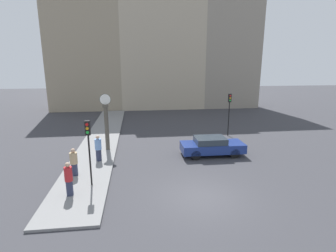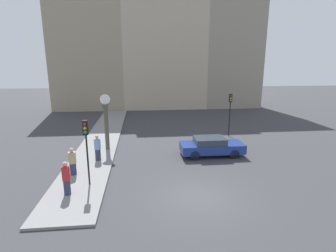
% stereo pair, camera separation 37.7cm
% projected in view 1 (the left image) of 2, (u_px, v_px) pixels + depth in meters
% --- Properties ---
extents(ground_plane, '(120.00, 120.00, 0.00)m').
position_uv_depth(ground_plane, '(201.00, 197.00, 13.20)').
color(ground_plane, '#38383D').
extents(sidewalk_corner, '(2.96, 26.39, 0.13)m').
position_uv_depth(sidewalk_corner, '(102.00, 138.00, 23.25)').
color(sidewalk_corner, gray).
rests_on(sidewalk_corner, ground_plane).
extents(building_row, '(29.69, 5.00, 17.64)m').
position_uv_depth(building_row, '(157.00, 49.00, 37.48)').
color(building_row, gray).
rests_on(building_row, ground_plane).
extents(sedan_car, '(4.52, 1.82, 1.36)m').
position_uv_depth(sedan_car, '(212.00, 146.00, 18.97)').
color(sedan_car, navy).
rests_on(sedan_car, ground_plane).
extents(traffic_light_near, '(0.26, 0.24, 3.57)m').
position_uv_depth(traffic_light_near, '(88.00, 140.00, 13.57)').
color(traffic_light_near, black).
rests_on(traffic_light_near, sidewalk_corner).
extents(traffic_light_far, '(0.26, 0.24, 3.88)m').
position_uv_depth(traffic_light_far, '(229.00, 106.00, 23.56)').
color(traffic_light_far, black).
rests_on(traffic_light_far, ground_plane).
extents(street_clock, '(0.83, 0.40, 4.26)m').
position_uv_depth(street_clock, '(106.00, 123.00, 19.49)').
color(street_clock, '#4C473D').
rests_on(street_clock, sidewalk_corner).
extents(pedestrian_red_top, '(0.39, 0.39, 1.73)m').
position_uv_depth(pedestrian_red_top, '(69.00, 179.00, 12.91)').
color(pedestrian_red_top, '#2D334C').
rests_on(pedestrian_red_top, sidewalk_corner).
extents(pedestrian_tan_coat, '(0.44, 0.44, 1.64)m').
position_uv_depth(pedestrian_tan_coat, '(74.00, 162.00, 15.26)').
color(pedestrian_tan_coat, '#2D334C').
rests_on(pedestrian_tan_coat, sidewalk_corner).
extents(pedestrian_blue_stripe, '(0.43, 0.43, 1.75)m').
position_uv_depth(pedestrian_blue_stripe, '(98.00, 148.00, 17.53)').
color(pedestrian_blue_stripe, '#2D334C').
rests_on(pedestrian_blue_stripe, sidewalk_corner).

